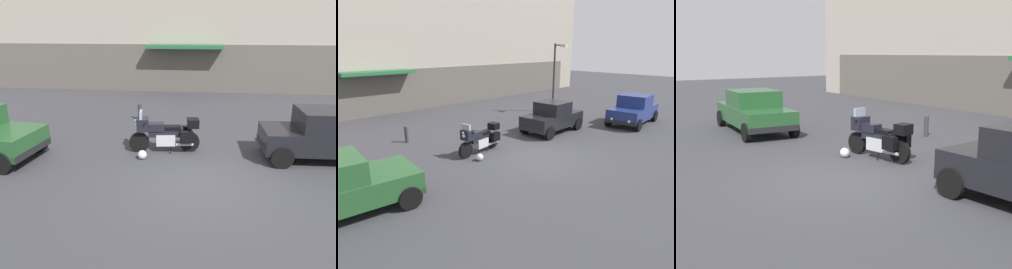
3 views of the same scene
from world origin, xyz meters
The scene contains 8 objects.
ground_plane centered at (0.00, 0.00, 0.00)m, with size 80.00×80.00×0.00m, color #38383D.
building_facade_rear centered at (0.00, 13.28, 5.41)m, with size 39.63×3.40×10.91m.
motorcycle centered at (-1.21, 2.12, 0.62)m, with size 2.26×0.90×1.36m.
helmet centered at (-1.84, 1.40, 0.14)m, with size 0.28×0.28×0.28m, color silver.
car_hatchback_near centered at (8.13, -0.12, 0.81)m, with size 3.98×2.10×1.64m.
car_compact_side centered at (3.47, 2.02, 0.77)m, with size 3.52×1.81×1.56m.
streetlamp_curbside centered at (7.60, 4.98, 2.72)m, with size 0.28×0.94×4.42m.
bollard_curbside centered at (-2.75, 5.54, 0.42)m, with size 0.16×0.16×0.79m.
Camera 2 is at (-8.71, -7.11, 4.21)m, focal length 32.33 mm.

